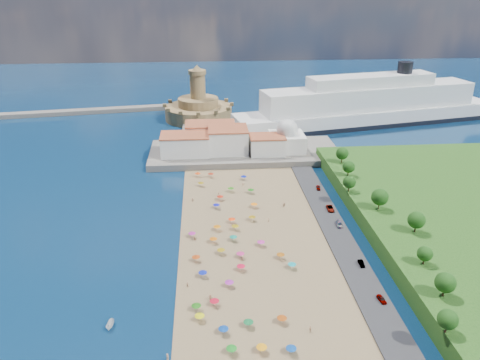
{
  "coord_description": "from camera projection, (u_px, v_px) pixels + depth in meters",
  "views": [
    {
      "loc": [
        -9.0,
        -137.51,
        78.62
      ],
      "look_at": [
        4.0,
        25.0,
        8.0
      ],
      "focal_mm": 35.0,
      "sensor_mm": 36.0,
      "label": 1
    }
  ],
  "objects": [
    {
      "name": "moored_boats",
      "position": [
        127.0,
        358.0,
        104.17
      ],
      "size": [
        13.11,
        23.91,
        1.67
      ],
      "color": "white",
      "rests_on": "ground"
    },
    {
      "name": "domed_building",
      "position": [
        287.0,
        138.0,
        221.26
      ],
      "size": [
        16.0,
        16.0,
        15.0
      ],
      "color": "silver",
      "rests_on": "terrace"
    },
    {
      "name": "ground",
      "position": [
        234.0,
        231.0,
        157.69
      ],
      "size": [
        700.0,
        700.0,
        0.0
      ],
      "primitive_type": "plane",
      "color": "#071938",
      "rests_on": "ground"
    },
    {
      "name": "cruise_ship",
      "position": [
        368.0,
        107.0,
        269.68
      ],
      "size": [
        160.95,
        55.75,
        34.87
      ],
      "color": "black",
      "rests_on": "ground"
    },
    {
      "name": "fortress",
      "position": [
        198.0,
        108.0,
        280.39
      ],
      "size": [
        40.0,
        40.0,
        32.4
      ],
      "color": "#A38851",
      "rests_on": "ground"
    },
    {
      "name": "waterfront_buildings",
      "position": [
        217.0,
        140.0,
        221.7
      ],
      "size": [
        57.0,
        29.0,
        11.0
      ],
      "color": "silver",
      "rests_on": "terrace"
    },
    {
      "name": "beachgoers",
      "position": [
        227.0,
        239.0,
        150.84
      ],
      "size": [
        39.81,
        93.64,
        1.89
      ],
      "color": "tan",
      "rests_on": "beach"
    },
    {
      "name": "beach_parasols",
      "position": [
        232.0,
        246.0,
        145.06
      ],
      "size": [
        31.88,
        114.21,
        2.2
      ],
      "color": "gray",
      "rests_on": "beach"
    },
    {
      "name": "hillside_trees",
      "position": [
        384.0,
        206.0,
        152.98
      ],
      "size": [
        17.11,
        109.25,
        7.42
      ],
      "color": "#382314",
      "rests_on": "hillside"
    },
    {
      "name": "breakwater",
      "position": [
        40.0,
        114.0,
        289.07
      ],
      "size": [
        199.03,
        34.77,
        2.6
      ],
      "primitive_type": "cube",
      "rotation": [
        0.0,
        0.0,
        0.14
      ],
      "color": "#59544C",
      "rests_on": "ground"
    },
    {
      "name": "terrace",
      "position": [
        244.0,
        152.0,
        224.6
      ],
      "size": [
        90.0,
        36.0,
        3.0
      ],
      "primitive_type": "cube",
      "color": "#59544C",
      "rests_on": "ground"
    },
    {
      "name": "jetty",
      "position": [
        199.0,
        132.0,
        255.12
      ],
      "size": [
        18.0,
        70.0,
        2.4
      ],
      "primitive_type": "cube",
      "color": "#59544C",
      "rests_on": "ground"
    },
    {
      "name": "parked_cars",
      "position": [
        339.0,
        224.0,
        159.83
      ],
      "size": [
        2.64,
        74.96,
        1.41
      ],
      "color": "gray",
      "rests_on": "promenade"
    }
  ]
}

